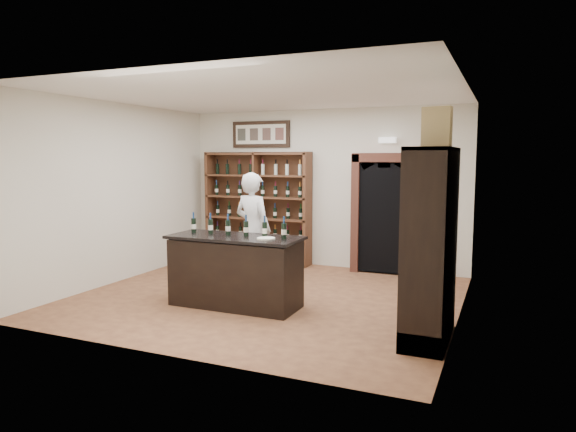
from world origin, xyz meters
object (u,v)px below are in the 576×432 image
object	(u,v)px
wine_shelf	(258,207)
shopkeeper	(253,230)
counter_bottle_0	(194,225)
tasting_counter	(235,272)
wine_crate	(437,127)
side_cabinet	(432,275)

from	to	relation	value
wine_shelf	shopkeeper	distance (m)	1.99
counter_bottle_0	shopkeeper	bearing A→B (deg)	67.99
tasting_counter	shopkeeper	xyz separation A→B (m)	(-0.29, 1.12, 0.43)
tasting_counter	counter_bottle_0	bearing A→B (deg)	175.20
counter_bottle_0	wine_crate	xyz separation A→B (m)	(3.44, -0.37, 1.31)
wine_shelf	side_cabinet	bearing A→B (deg)	-40.21
side_cabinet	shopkeeper	bearing A→B (deg)	154.81
tasting_counter	wine_crate	world-z (taller)	wine_crate
side_cabinet	counter_bottle_0	bearing A→B (deg)	174.03
shopkeeper	side_cabinet	bearing A→B (deg)	167.32
wine_shelf	shopkeeper	bearing A→B (deg)	-65.99
counter_bottle_0	wine_crate	size ratio (longest dim) A/B	0.68
wine_shelf	side_cabinet	xyz separation A→B (m)	(3.82, -3.23, -0.35)
side_cabinet	wine_shelf	bearing A→B (deg)	139.79
counter_bottle_0	side_cabinet	size ratio (longest dim) A/B	0.14
tasting_counter	side_cabinet	xyz separation A→B (m)	(2.72, -0.30, 0.26)
tasting_counter	shopkeeper	distance (m)	1.23
tasting_counter	wine_crate	distance (m)	3.35
side_cabinet	shopkeeper	xyz separation A→B (m)	(-3.02, 1.42, 0.17)
tasting_counter	wine_crate	size ratio (longest dim) A/B	4.26
counter_bottle_0	shopkeeper	distance (m)	1.16
tasting_counter	wine_shelf	bearing A→B (deg)	110.56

